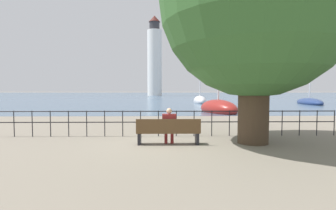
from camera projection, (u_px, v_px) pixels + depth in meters
name	position (u px, v px, depth m)	size (l,w,h in m)	color
ground_plane	(168.00, 144.00, 9.09)	(1000.00, 1000.00, 0.00)	gray
harbor_water	(163.00, 94.00, 168.92)	(600.00, 300.00, 0.01)	#47607A
shade_tree	(255.00, 2.00, 9.02)	(6.64, 6.64, 8.26)	#423323
park_bench	(168.00, 132.00, 8.99)	(2.20, 0.45, 0.90)	brown
seated_person_left	(169.00, 124.00, 9.06)	(0.48, 0.35, 1.26)	maroon
promenade_railing	(167.00, 119.00, 10.68)	(13.89, 0.04, 1.05)	black
sailboat_0	(309.00, 102.00, 36.65)	(3.67, 8.12, 9.74)	navy
sailboat_1	(200.00, 101.00, 39.98)	(2.12, 6.71, 8.91)	silver
sailboat_2	(218.00, 108.00, 22.31)	(3.53, 5.45, 11.99)	maroon
harbor_lighthouse	(155.00, 59.00, 98.17)	(5.39, 5.39, 29.86)	white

